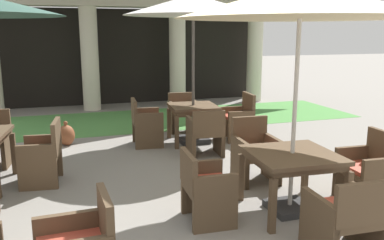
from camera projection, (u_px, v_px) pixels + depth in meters
ground_plane at (272, 236)px, 4.32m from camera, size 60.00×60.00×0.00m
lawn_strip at (149, 119)px, 10.08m from camera, size 10.38×2.67×0.01m
patio_table_near_foreground at (193, 110)px, 7.89m from camera, size 0.95×0.95×0.73m
patio_umbrella_near_foreground at (193, 7)px, 7.49m from camera, size 2.58×2.58×2.84m
patio_chair_near_foreground_south at (206, 133)px, 7.06m from camera, size 0.61×0.58×0.83m
patio_chair_near_foreground_east at (239, 119)px, 8.15m from camera, size 0.58×0.64×0.92m
patio_chair_near_foreground_north at (183, 113)px, 8.82m from camera, size 0.64×0.54×0.82m
patio_chair_near_foreground_west at (145, 123)px, 7.73m from camera, size 0.58×0.65×0.88m
patio_table_mid_left at (292, 160)px, 4.81m from camera, size 1.03×1.03×0.73m
patio_umbrella_mid_left at (300, 3)px, 4.43m from camera, size 2.76×2.76×2.67m
patio_chair_mid_left_north at (255, 154)px, 5.86m from camera, size 0.59×0.61×0.90m
patio_chair_mid_left_west at (205, 188)px, 4.59m from camera, size 0.54×0.61×0.81m
patio_chair_mid_left_east at (368, 171)px, 5.12m from camera, size 0.55×0.62×0.90m
patio_chair_mid_left_south at (346, 218)px, 3.85m from camera, size 0.62×0.61×0.83m
patio_chair_far_back_east at (43, 155)px, 5.77m from camera, size 0.59×0.67×0.90m
terracotta_urn at (66, 135)px, 7.76m from camera, size 0.32×0.32×0.47m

